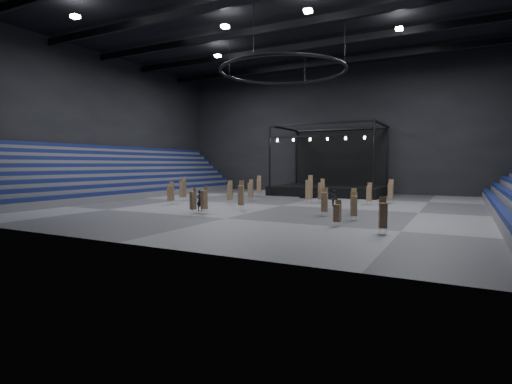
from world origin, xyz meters
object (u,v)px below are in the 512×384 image
at_px(flight_case_right, 332,196).
at_px(crew_member, 334,198).
at_px(chair_stack_7, 259,186).
at_px(chair_stack_13, 321,190).
at_px(chair_stack_6, 183,188).
at_px(flight_case_left, 305,195).
at_px(chair_stack_1, 383,215).
at_px(chair_stack_11, 391,191).
at_px(chair_stack_12, 369,193).
at_px(man_center, 200,200).
at_px(chair_stack_14, 230,192).
at_px(chair_stack_8, 193,200).
at_px(chair_stack_2, 337,213).
at_px(stage, 331,184).
at_px(chair_stack_16, 309,189).
at_px(chair_stack_15, 204,199).
at_px(chair_stack_0, 250,190).
at_px(chair_stack_10, 325,201).
at_px(chair_stack_5, 354,201).
at_px(flight_case_mid, 312,195).
at_px(chair_stack_3, 241,195).
at_px(chair_stack_4, 171,192).
at_px(chair_stack_9, 354,205).

relative_size(flight_case_right, crew_member, 0.69).
bearing_deg(chair_stack_7, chair_stack_13, -44.90).
bearing_deg(chair_stack_6, flight_case_left, 57.13).
bearing_deg(chair_stack_1, chair_stack_7, 111.79).
xyz_separation_m(chair_stack_11, chair_stack_12, (-1.63, -2.66, -0.13)).
bearing_deg(man_center, chair_stack_14, -87.60).
height_order(chair_stack_8, chair_stack_14, chair_stack_14).
height_order(chair_stack_2, chair_stack_12, chair_stack_12).
xyz_separation_m(chair_stack_11, chair_stack_13, (-6.45, -3.09, 0.02)).
height_order(stage, chair_stack_11, stage).
bearing_deg(flight_case_right, chair_stack_11, -13.11).
xyz_separation_m(chair_stack_7, chair_stack_16, (8.22, -4.60, 0.13)).
xyz_separation_m(chair_stack_7, chair_stack_15, (3.47, -16.69, -0.20)).
bearing_deg(chair_stack_0, chair_stack_1, -47.05).
relative_size(flight_case_left, chair_stack_15, 0.49).
distance_m(chair_stack_6, chair_stack_7, 10.03).
bearing_deg(chair_stack_10, chair_stack_13, 104.01).
height_order(flight_case_right, chair_stack_16, chair_stack_16).
height_order(chair_stack_2, chair_stack_8, chair_stack_8).
bearing_deg(flight_case_right, crew_member, -71.91).
bearing_deg(chair_stack_0, chair_stack_6, -156.57).
height_order(chair_stack_2, crew_member, chair_stack_2).
bearing_deg(stage, chair_stack_11, -44.82).
xyz_separation_m(chair_stack_12, crew_member, (-2.68, -2.94, -0.38)).
bearing_deg(chair_stack_12, chair_stack_5, -83.96).
bearing_deg(flight_case_right, flight_case_mid, 163.81).
bearing_deg(chair_stack_3, chair_stack_4, 159.49).
bearing_deg(chair_stack_11, man_center, -131.96).
bearing_deg(flight_case_left, chair_stack_12, -27.60).
relative_size(chair_stack_9, chair_stack_16, 0.72).
height_order(chair_stack_8, chair_stack_15, chair_stack_15).
relative_size(chair_stack_7, chair_stack_12, 1.18).
bearing_deg(chair_stack_14, chair_stack_16, 10.37).
bearing_deg(chair_stack_5, chair_stack_16, 109.68).
relative_size(chair_stack_1, chair_stack_4, 0.94).
distance_m(flight_case_right, chair_stack_14, 12.53).
height_order(chair_stack_9, chair_stack_12, chair_stack_12).
relative_size(chair_stack_1, chair_stack_3, 0.83).
bearing_deg(flight_case_right, man_center, -113.23).
bearing_deg(chair_stack_11, chair_stack_2, -90.73).
bearing_deg(chair_stack_8, chair_stack_0, 115.74).
bearing_deg(flight_case_right, chair_stack_15, -107.94).
bearing_deg(flight_case_left, flight_case_right, -3.74).
bearing_deg(chair_stack_2, crew_member, 111.59).
relative_size(flight_case_mid, chair_stack_6, 0.41).
distance_m(flight_case_right, chair_stack_2, 20.31).
relative_size(flight_case_mid, chair_stack_11, 0.44).
bearing_deg(flight_case_mid, chair_stack_8, -100.88).
bearing_deg(crew_member, chair_stack_16, 41.48).
bearing_deg(chair_stack_5, chair_stack_12, 72.53).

